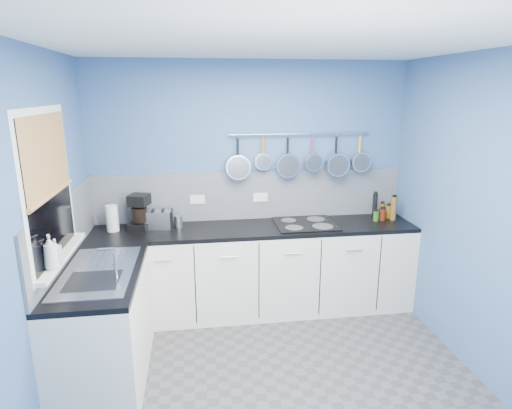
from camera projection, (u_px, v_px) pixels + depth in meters
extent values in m
cube|color=#47474C|center=(276.00, 386.00, 3.30)|extent=(3.20, 3.00, 0.02)
cube|color=white|center=(281.00, 40.00, 2.65)|extent=(3.20, 3.00, 0.02)
cube|color=#3D6296|center=(250.00, 186.00, 4.42)|extent=(3.20, 0.02, 2.50)
cube|color=#3D6296|center=(358.00, 365.00, 1.53)|extent=(3.20, 0.02, 2.50)
cube|color=#3D6296|center=(34.00, 243.00, 2.76)|extent=(0.02, 3.00, 2.50)
cube|color=#3D6296|center=(489.00, 222.00, 3.20)|extent=(0.02, 3.00, 2.50)
cube|color=#8D929D|center=(251.00, 195.00, 4.43)|extent=(3.20, 0.02, 0.50)
cube|color=#8D929D|center=(66.00, 229.00, 3.36)|extent=(0.02, 1.80, 0.50)
cube|color=silver|center=(255.00, 271.00, 4.34)|extent=(3.20, 0.60, 0.86)
cube|color=black|center=(255.00, 229.00, 4.22)|extent=(3.20, 0.60, 0.04)
cube|color=silver|center=(105.00, 327.00, 3.30)|extent=(0.60, 1.20, 0.86)
cube|color=black|center=(99.00, 274.00, 3.18)|extent=(0.60, 1.20, 0.04)
cube|color=white|center=(49.00, 187.00, 2.97)|extent=(0.01, 1.00, 1.10)
cube|color=black|center=(50.00, 187.00, 2.97)|extent=(0.01, 0.90, 1.00)
cube|color=tan|center=(47.00, 155.00, 2.92)|extent=(0.01, 0.90, 0.55)
cube|color=white|center=(61.00, 256.00, 3.11)|extent=(0.10, 0.98, 0.03)
cube|color=silver|center=(99.00, 271.00, 3.18)|extent=(0.50, 0.95, 0.01)
cube|color=white|center=(197.00, 199.00, 4.34)|extent=(0.15, 0.01, 0.09)
cube|color=white|center=(260.00, 197.00, 4.43)|extent=(0.15, 0.01, 0.09)
cylinder|color=silver|center=(300.00, 134.00, 4.29)|extent=(1.45, 0.02, 0.02)
imported|color=white|center=(50.00, 252.00, 2.82)|extent=(0.12, 0.12, 0.24)
imported|color=white|center=(56.00, 251.00, 2.93)|extent=(0.10, 0.10, 0.17)
cylinder|color=white|center=(112.00, 218.00, 4.06)|extent=(0.12, 0.12, 0.25)
cube|color=silver|center=(158.00, 219.00, 4.17)|extent=(0.29, 0.20, 0.17)
cylinder|color=silver|center=(178.00, 221.00, 4.19)|extent=(0.09, 0.09, 0.12)
cube|color=black|center=(305.00, 224.00, 4.29)|extent=(0.60, 0.53, 0.01)
cylinder|color=#8C5914|center=(388.00, 212.00, 4.50)|extent=(0.06, 0.06, 0.13)
cylinder|color=brown|center=(382.00, 211.00, 4.48)|extent=(0.06, 0.06, 0.16)
cylinder|color=black|center=(375.00, 206.00, 4.45)|extent=(0.05, 0.05, 0.27)
cylinder|color=brown|center=(394.00, 208.00, 4.42)|extent=(0.06, 0.06, 0.25)
cylinder|color=#4C190C|center=(382.00, 215.00, 4.42)|extent=(0.07, 0.07, 0.12)
cylinder|color=#265919|center=(376.00, 216.00, 4.40)|extent=(0.06, 0.06, 0.10)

